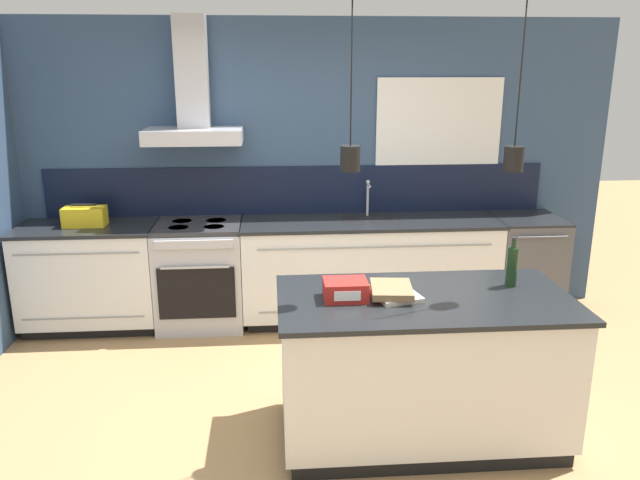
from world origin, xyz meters
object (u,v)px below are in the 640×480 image
object	(u,v)px
oven_range	(200,274)
dishwasher	(523,266)
book_stack	(392,291)
bottle_on_island	(512,266)
yellow_toolbox	(85,216)
red_supply_box	(345,290)

from	to	relation	value
oven_range	dishwasher	bearing A→B (deg)	0.08
book_stack	dishwasher	bearing A→B (deg)	49.24
dishwasher	oven_range	bearing A→B (deg)	-179.92
oven_range	bottle_on_island	xyz separation A→B (m)	(2.08, -1.68, 0.58)
dishwasher	bottle_on_island	distance (m)	1.96
book_stack	yellow_toolbox	xyz separation A→B (m)	(-2.25, 1.81, 0.05)
oven_range	dishwasher	xyz separation A→B (m)	(2.88, 0.00, -0.00)
oven_range	bottle_on_island	distance (m)	2.74
red_supply_box	yellow_toolbox	size ratio (longest dim) A/B	0.74
oven_range	bottle_on_island	size ratio (longest dim) A/B	2.95
red_supply_box	book_stack	bearing A→B (deg)	3.82
dishwasher	book_stack	world-z (taller)	book_stack
oven_range	red_supply_box	distance (m)	2.16
oven_range	book_stack	xyz separation A→B (m)	(1.32, -1.81, 0.49)
bottle_on_island	red_supply_box	xyz separation A→B (m)	(-1.03, -0.14, -0.07)
bottle_on_island	red_supply_box	world-z (taller)	bottle_on_island
oven_range	red_supply_box	size ratio (longest dim) A/B	3.63
bottle_on_island	oven_range	bearing A→B (deg)	141.03
oven_range	bottle_on_island	world-z (taller)	bottle_on_island
bottle_on_island	yellow_toolbox	xyz separation A→B (m)	(-3.00, 1.69, -0.05)
yellow_toolbox	bottle_on_island	bearing A→B (deg)	-29.29
book_stack	red_supply_box	world-z (taller)	red_supply_box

